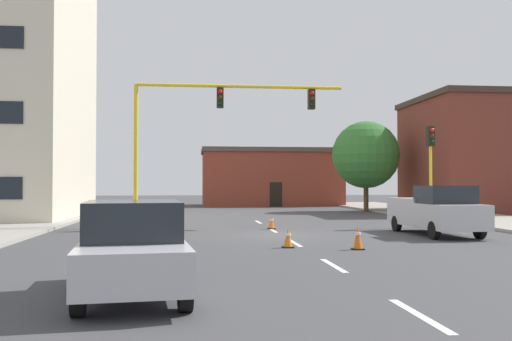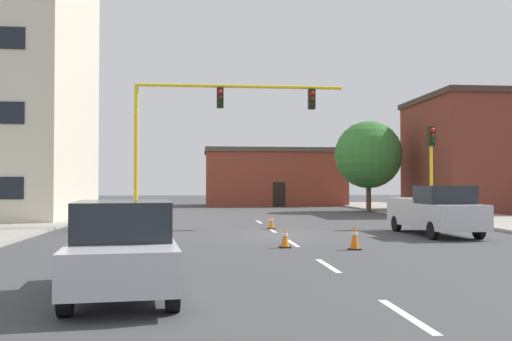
# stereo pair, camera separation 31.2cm
# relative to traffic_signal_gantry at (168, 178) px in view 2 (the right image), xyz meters

# --- Properties ---
(ground_plane) EXTENTS (160.00, 160.00, 0.00)m
(ground_plane) POSITION_rel_traffic_signal_gantry_xyz_m (4.71, -4.66, -2.35)
(ground_plane) COLOR #424244
(sidewalk_left) EXTENTS (6.00, 56.00, 0.14)m
(sidewalk_left) POSITION_rel_traffic_signal_gantry_xyz_m (-7.92, 3.34, -2.28)
(sidewalk_left) COLOR #9E998E
(sidewalk_left) RESTS_ON ground_plane
(sidewalk_right) EXTENTS (6.00, 56.00, 0.14)m
(sidewalk_right) POSITION_rel_traffic_signal_gantry_xyz_m (17.34, 3.34, -2.28)
(sidewalk_right) COLOR #9E998E
(sidewalk_right) RESTS_ON ground_plane
(lane_stripe_seg_0) EXTENTS (0.16, 2.40, 0.01)m
(lane_stripe_seg_0) POSITION_rel_traffic_signal_gantry_xyz_m (4.71, -18.66, -2.34)
(lane_stripe_seg_0) COLOR silver
(lane_stripe_seg_0) RESTS_ON ground_plane
(lane_stripe_seg_1) EXTENTS (0.16, 2.40, 0.01)m
(lane_stripe_seg_1) POSITION_rel_traffic_signal_gantry_xyz_m (4.71, -13.16, -2.34)
(lane_stripe_seg_1) COLOR silver
(lane_stripe_seg_1) RESTS_ON ground_plane
(lane_stripe_seg_2) EXTENTS (0.16, 2.40, 0.01)m
(lane_stripe_seg_2) POSITION_rel_traffic_signal_gantry_xyz_m (4.71, -7.66, -2.34)
(lane_stripe_seg_2) COLOR silver
(lane_stripe_seg_2) RESTS_ON ground_plane
(lane_stripe_seg_3) EXTENTS (0.16, 2.40, 0.01)m
(lane_stripe_seg_3) POSITION_rel_traffic_signal_gantry_xyz_m (4.71, -2.16, -2.34)
(lane_stripe_seg_3) COLOR silver
(lane_stripe_seg_3) RESTS_ON ground_plane
(lane_stripe_seg_4) EXTENTS (0.16, 2.40, 0.01)m
(lane_stripe_seg_4) POSITION_rel_traffic_signal_gantry_xyz_m (4.71, 3.34, -2.34)
(lane_stripe_seg_4) COLOR silver
(lane_stripe_seg_4) RESTS_ON ground_plane
(building_brick_center) EXTENTS (13.13, 7.56, 5.36)m
(building_brick_center) POSITION_rel_traffic_signal_gantry_xyz_m (8.59, 26.93, 0.35)
(building_brick_center) COLOR brown
(building_brick_center) RESTS_ON ground_plane
(building_row_right) EXTENTS (13.03, 9.63, 8.34)m
(building_row_right) POSITION_rel_traffic_signal_gantry_xyz_m (23.81, 12.13, 1.84)
(building_row_right) COLOR brown
(building_row_right) RESTS_ON ground_plane
(traffic_signal_gantry) EXTENTS (10.79, 1.20, 6.83)m
(traffic_signal_gantry) POSITION_rel_traffic_signal_gantry_xyz_m (0.00, 0.00, 0.00)
(traffic_signal_gantry) COLOR yellow
(traffic_signal_gantry) RESTS_ON ground_plane
(traffic_light_pole_right) EXTENTS (0.32, 0.47, 4.80)m
(traffic_light_pole_right) POSITION_rel_traffic_signal_gantry_xyz_m (12.42, -1.26, 1.18)
(traffic_light_pole_right) COLOR yellow
(traffic_light_pole_right) RESTS_ON ground_plane
(tree_right_far) EXTENTS (4.98, 4.98, 6.71)m
(tree_right_far) POSITION_rel_traffic_signal_gantry_xyz_m (13.97, 13.95, 1.87)
(tree_right_far) COLOR #4C3823
(tree_right_far) RESTS_ON ground_plane
(pickup_truck_silver) EXTENTS (2.13, 5.45, 1.99)m
(pickup_truck_silver) POSITION_rel_traffic_signal_gantry_xyz_m (10.92, -5.20, -1.37)
(pickup_truck_silver) COLOR #BCBCC1
(pickup_truck_silver) RESTS_ON ground_plane
(sedan_silver_near_left) EXTENTS (2.30, 4.67, 1.74)m
(sedan_silver_near_left) POSITION_rel_traffic_signal_gantry_xyz_m (0.07, -16.55, -1.46)
(sedan_silver_near_left) COLOR #B7B7BC
(sedan_silver_near_left) RESTS_ON ground_plane
(traffic_cone_roadside_a) EXTENTS (0.36, 0.36, 0.66)m
(traffic_cone_roadside_a) POSITION_rel_traffic_signal_gantry_xyz_m (4.76, -1.44, -2.02)
(traffic_cone_roadside_a) COLOR black
(traffic_cone_roadside_a) RESTS_ON ground_plane
(traffic_cone_roadside_b) EXTENTS (0.36, 0.36, 0.65)m
(traffic_cone_roadside_b) POSITION_rel_traffic_signal_gantry_xyz_m (4.24, -9.06, -2.03)
(traffic_cone_roadside_b) COLOR black
(traffic_cone_roadside_b) RESTS_ON ground_plane
(traffic_cone_roadside_c) EXTENTS (0.36, 0.36, 0.78)m
(traffic_cone_roadside_c) POSITION_rel_traffic_signal_gantry_xyz_m (6.32, -9.84, -1.96)
(traffic_cone_roadside_c) COLOR black
(traffic_cone_roadside_c) RESTS_ON ground_plane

